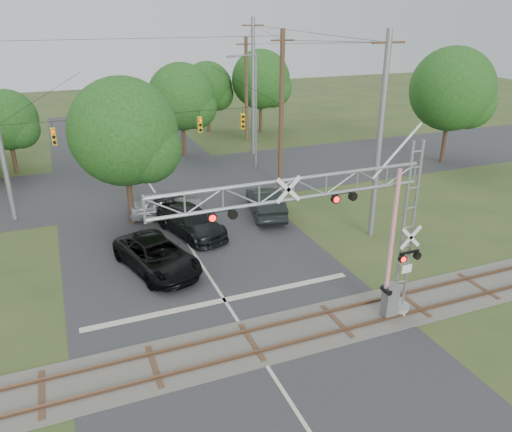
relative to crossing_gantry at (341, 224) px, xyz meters
name	(u,v)px	position (x,y,z in m)	size (l,w,h in m)	color
ground	(271,373)	(-3.62, -1.63, -4.86)	(160.00, 160.00, 0.00)	#2C441F
road_main	(198,259)	(-3.62, 8.37, -4.85)	(14.00, 90.00, 0.02)	#2C2C2F
road_cross	(149,184)	(-3.62, 22.37, -4.85)	(90.00, 12.00, 0.02)	#2C2C2F
railroad_track	(252,342)	(-3.62, 0.37, -4.82)	(90.00, 3.20, 0.17)	#545149
crossing_gantry	(341,224)	(0.00, 0.00, 0.00)	(11.44, 1.01, 7.88)	gray
traffic_signal_span	(167,121)	(-2.68, 18.37, 0.81)	(19.34, 0.36, 11.50)	gray
pickup_black	(157,256)	(-5.88, 8.05, -4.04)	(2.72, 5.90, 1.64)	black
car_dark	(191,221)	(-3.04, 11.85, -4.03)	(2.31, 5.69, 1.65)	black
sedan_silver	(167,204)	(-3.77, 15.22, -4.01)	(2.00, 4.97, 1.69)	gray
suv_dark	(266,202)	(2.38, 13.02, -3.96)	(1.89, 5.42, 1.79)	black
streetlight	(254,105)	(5.75, 23.57, 0.48)	(2.55, 0.27, 9.55)	gray
utility_poles	(175,109)	(-1.59, 20.74, 1.13)	(25.53, 25.75, 13.42)	#42301E
treeline	(190,100)	(1.20, 26.90, 0.70)	(55.22, 29.47, 10.01)	#3C2A1B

